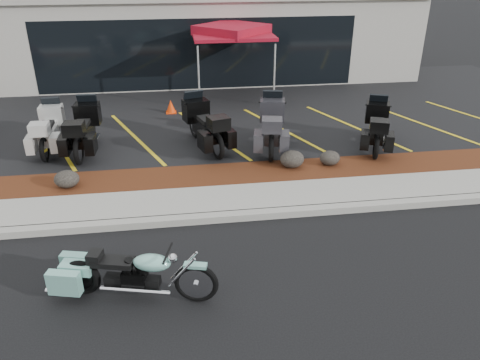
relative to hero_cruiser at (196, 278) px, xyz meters
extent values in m
plane|color=black|center=(0.85, 1.53, -0.47)|extent=(90.00, 90.00, 0.00)
cube|color=gray|center=(0.85, 2.43, -0.39)|extent=(24.00, 0.25, 0.15)
cube|color=gray|center=(0.85, 3.13, -0.39)|extent=(24.00, 1.20, 0.15)
cube|color=#35150C|center=(0.85, 4.33, -0.39)|extent=(24.00, 1.20, 0.16)
cube|color=black|center=(0.85, 9.73, -0.39)|extent=(26.00, 9.60, 0.15)
cube|color=#9D998E|center=(0.85, 16.03, 1.53)|extent=(18.00, 8.00, 4.00)
cube|color=black|center=(0.85, 12.05, 1.03)|extent=(12.00, 0.06, 2.60)
ellipsoid|color=black|center=(-2.71, 4.13, -0.11)|extent=(0.56, 0.47, 0.40)
ellipsoid|color=black|center=(2.64, 4.47, -0.09)|extent=(0.60, 0.50, 0.43)
ellipsoid|color=black|center=(3.62, 4.48, -0.13)|extent=(0.52, 0.43, 0.37)
cone|color=red|center=(-0.30, 9.32, -0.10)|extent=(0.43, 0.43, 0.43)
cylinder|color=silver|center=(0.57, 9.73, 0.74)|extent=(0.06, 0.06, 2.11)
cylinder|color=silver|center=(3.13, 9.49, 0.74)|extent=(0.06, 0.06, 2.11)
cylinder|color=silver|center=(0.81, 12.29, 0.74)|extent=(0.06, 0.06, 2.11)
cylinder|color=silver|center=(3.36, 12.05, 0.74)|extent=(0.06, 0.06, 2.11)
cube|color=maroon|center=(1.97, 10.89, 1.93)|extent=(2.99, 2.99, 0.11)
cube|color=maroon|center=(1.97, 10.89, 2.08)|extent=(2.84, 2.84, 0.32)
camera|label=1|loc=(-0.15, -5.88, 4.59)|focal=35.00mm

